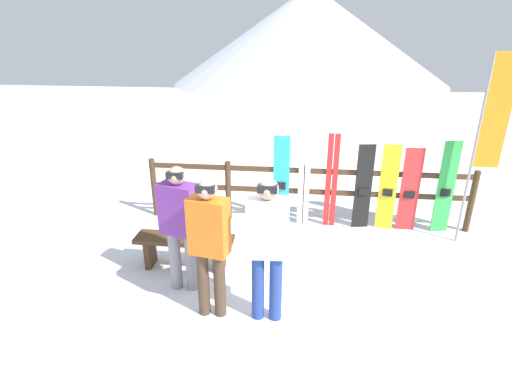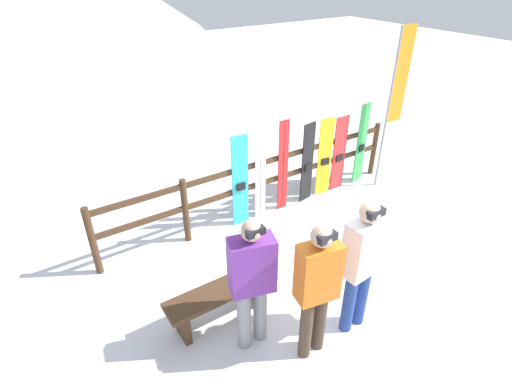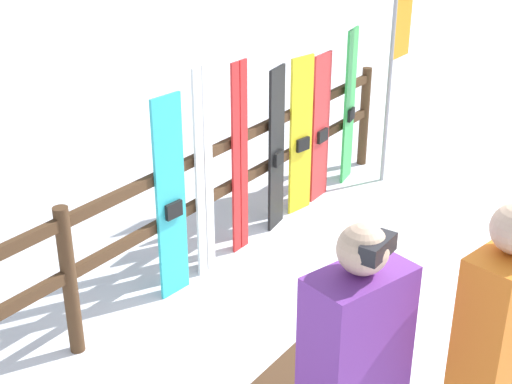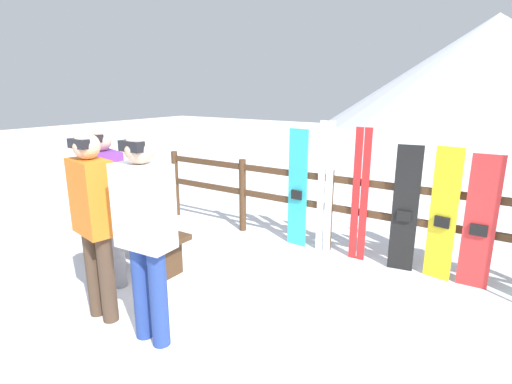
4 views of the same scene
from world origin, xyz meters
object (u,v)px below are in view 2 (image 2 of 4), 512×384
object	(u,v)px
snowboard_yellow	(325,158)
snowboard_red	(339,154)
snowboard_green	(361,144)
bench	(222,297)
rental_flag	(396,91)
ski_pair_red	(283,166)
snowboard_cyan	(240,182)
snowboard_black_stripe	(307,163)
ski_pair_white	(260,172)
person_white	(362,260)
person_orange	(317,284)
person_purple	(252,278)

from	to	relation	value
snowboard_yellow	snowboard_red	xyz separation A→B (m)	(0.35, -0.00, -0.02)
snowboard_yellow	snowboard_green	size ratio (longest dim) A/B	0.94
bench	snowboard_green	xyz separation A→B (m)	(3.93, 1.62, 0.42)
rental_flag	ski_pair_red	bearing A→B (deg)	171.19
snowboard_cyan	snowboard_yellow	xyz separation A→B (m)	(1.77, -0.00, -0.04)
snowboard_red	snowboard_black_stripe	bearing A→B (deg)	180.00
ski_pair_white	ski_pair_red	distance (m)	0.46
snowboard_cyan	snowboard_black_stripe	xyz separation A→B (m)	(1.37, -0.00, -0.05)
bench	person_white	xyz separation A→B (m)	(1.25, -0.94, 0.65)
ski_pair_red	rental_flag	distance (m)	2.40
snowboard_yellow	rental_flag	size ratio (longest dim) A/B	0.51
snowboard_cyan	ski_pair_red	xyz separation A→B (m)	(0.84, 0.00, 0.04)
snowboard_red	ski_pair_white	bearing A→B (deg)	179.89
person_white	snowboard_black_stripe	xyz separation A→B (m)	(1.37, 2.56, -0.28)
person_white	snowboard_yellow	xyz separation A→B (m)	(1.77, 2.56, -0.27)
ski_pair_white	ski_pair_red	world-z (taller)	ski_pair_white
ski_pair_red	snowboard_red	bearing A→B (deg)	-0.15
person_white	snowboard_red	xyz separation A→B (m)	(2.12, 2.56, -0.30)
person_orange	rental_flag	world-z (taller)	rental_flag
snowboard_cyan	ski_pair_white	world-z (taller)	ski_pair_white
bench	person_purple	bearing A→B (deg)	-75.35
snowboard_yellow	rental_flag	distance (m)	1.67
person_purple	snowboard_red	size ratio (longest dim) A/B	1.17
person_orange	ski_pair_white	distance (m)	2.77
person_white	snowboard_cyan	world-z (taller)	person_white
person_purple	ski_pair_white	size ratio (longest dim) A/B	0.99
rental_flag	snowboard_black_stripe	bearing A→B (deg)	168.48
bench	person_white	bearing A→B (deg)	-36.91
ski_pair_white	snowboard_black_stripe	world-z (taller)	ski_pair_white
bench	person_purple	xyz separation A→B (m)	(0.12, -0.48, 0.61)
bench	snowboard_black_stripe	xyz separation A→B (m)	(2.62, 1.62, 0.37)
snowboard_black_stripe	snowboard_yellow	world-z (taller)	snowboard_yellow
person_purple	bench	bearing A→B (deg)	104.65
snowboard_red	snowboard_green	xyz separation A→B (m)	(0.56, 0.00, 0.07)
ski_pair_red	person_orange	bearing A→B (deg)	-120.05
ski_pair_white	snowboard_yellow	world-z (taller)	ski_pair_white
snowboard_green	ski_pair_white	bearing A→B (deg)	179.92
ski_pair_white	snowboard_green	distance (m)	2.30
person_white	ski_pair_white	bearing A→B (deg)	81.45
snowboard_yellow	person_white	bearing A→B (deg)	-124.69
bench	person_orange	world-z (taller)	person_orange
person_orange	rental_flag	distance (m)	4.35
person_orange	snowboard_black_stripe	xyz separation A→B (m)	(2.02, 2.57, -0.27)
bench	snowboard_green	bearing A→B (deg)	22.39
snowboard_yellow	person_purple	bearing A→B (deg)	-144.11
snowboard_yellow	snowboard_red	bearing A→B (deg)	-0.01
person_orange	snowboard_black_stripe	world-z (taller)	person_orange
bench	rental_flag	bearing A→B (deg)	16.95
person_orange	snowboard_yellow	size ratio (longest dim) A/B	1.16
ski_pair_red	snowboard_black_stripe	world-z (taller)	ski_pair_red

